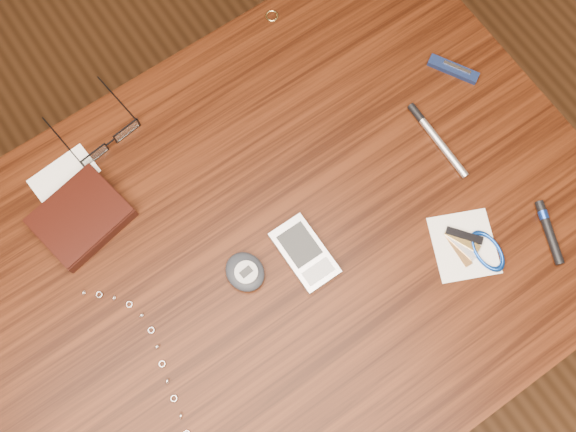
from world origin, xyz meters
The scene contains 11 objects.
ground centered at (0.00, 0.00, 0.00)m, with size 3.80×3.80×0.00m, color #472814.
desk centered at (0.00, 0.00, 0.65)m, with size 1.00×0.70×0.75m.
wallet_and_card centered at (-0.18, 0.20, 0.76)m, with size 0.14×0.17×0.03m.
eyeglasses centered at (-0.09, 0.28, 0.76)m, with size 0.12×0.12×0.02m.
gold_ring centered at (0.23, 0.32, 0.75)m, with size 0.02×0.02×0.00m, color #E8C774.
pda_phone centered at (0.05, -0.03, 0.76)m, with size 0.06×0.10×0.02m.
pedometer centered at (-0.03, 0.00, 0.76)m, with size 0.06×0.06×0.02m.
notepad_keys centered at (0.26, -0.16, 0.75)m, with size 0.12×0.13×0.01m.
pocket_knife centered at (0.41, 0.08, 0.75)m, with size 0.06×0.08×0.01m.
silver_pen centered at (0.32, 0.01, 0.76)m, with size 0.01×0.14×0.01m.
black_blue_pen centered at (0.36, -0.20, 0.76)m, with size 0.05×0.09×0.01m.
Camera 1 is at (-0.08, -0.18, 1.64)m, focal length 40.00 mm.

